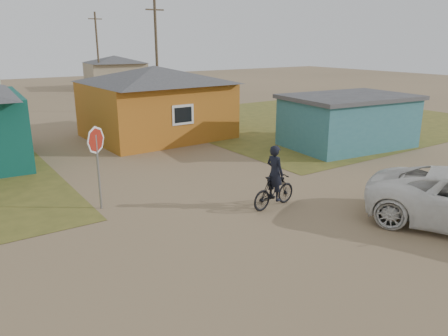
{
  "coord_description": "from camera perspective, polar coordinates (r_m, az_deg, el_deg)",
  "views": [
    {
      "loc": [
        -7.92,
        -8.02,
        5.2
      ],
      "look_at": [
        -0.44,
        3.0,
        1.3
      ],
      "focal_mm": 35.0,
      "sensor_mm": 36.0,
      "label": 1
    }
  ],
  "objects": [
    {
      "name": "ground",
      "position": [
        12.41,
        9.6,
        -8.7
      ],
      "size": [
        120.0,
        120.0,
        0.0
      ],
      "primitive_type": "plane",
      "color": "#8B7150"
    },
    {
      "name": "grass_ne",
      "position": [
        30.81,
        11.92,
        6.27
      ],
      "size": [
        20.0,
        18.0,
        0.0
      ],
      "primitive_type": "cube",
      "color": "olive",
      "rests_on": "ground"
    },
    {
      "name": "house_yellow",
      "position": [
        24.57,
        -8.88,
        8.66
      ],
      "size": [
        7.72,
        6.76,
        3.9
      ],
      "color": "#AD631A",
      "rests_on": "ground"
    },
    {
      "name": "shed_turquoise",
      "position": [
        23.01,
        15.86,
        5.97
      ],
      "size": [
        6.71,
        4.93,
        2.6
      ],
      "color": "#38747B",
      "rests_on": "ground"
    },
    {
      "name": "house_beige_east",
      "position": [
        51.36,
        -14.0,
        12.13
      ],
      "size": [
        6.95,
        6.05,
        3.6
      ],
      "color": "gray",
      "rests_on": "ground"
    },
    {
      "name": "utility_pole_near",
      "position": [
        33.32,
        -8.79,
        14.32
      ],
      "size": [
        1.4,
        0.2,
        8.0
      ],
      "color": "brown",
      "rests_on": "ground"
    },
    {
      "name": "utility_pole_far",
      "position": [
        48.54,
        -16.17,
        14.46
      ],
      "size": [
        1.4,
        0.2,
        8.0
      ],
      "color": "brown",
      "rests_on": "ground"
    },
    {
      "name": "stop_sign",
      "position": [
        14.1,
        -16.31,
        2.37
      ],
      "size": [
        0.86,
        0.26,
        2.69
      ],
      "color": "gray",
      "rests_on": "ground"
    },
    {
      "name": "cyclist",
      "position": [
        14.08,
        6.6,
        -2.22
      ],
      "size": [
        1.87,
        0.72,
        2.06
      ],
      "color": "black",
      "rests_on": "ground"
    }
  ]
}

